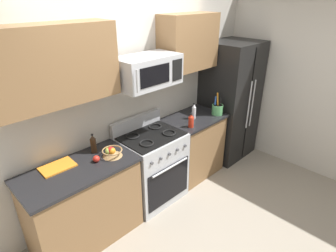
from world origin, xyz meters
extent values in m
plane|color=gray|center=(0.00, 0.00, 0.00)|extent=(16.00, 16.00, 0.00)
cube|color=beige|center=(0.00, 1.02, 1.30)|extent=(8.00, 0.10, 2.60)
cube|color=olive|center=(-0.97, 0.65, 0.44)|extent=(1.12, 0.56, 0.88)
cube|color=black|center=(-0.97, 0.65, 0.90)|extent=(1.16, 0.60, 0.03)
cube|color=#B2B5BA|center=(0.00, 0.65, 0.46)|extent=(0.76, 0.60, 0.91)
cube|color=black|center=(0.00, 0.34, 0.36)|extent=(0.67, 0.01, 0.51)
cylinder|color=#B2B5BA|center=(0.00, 0.32, 0.62)|extent=(0.57, 0.02, 0.02)
cube|color=black|center=(0.00, 0.65, 0.92)|extent=(0.73, 0.54, 0.02)
cube|color=#B2B5BA|center=(0.00, 0.92, 1.00)|extent=(0.76, 0.06, 0.18)
torus|color=black|center=(-0.18, 0.52, 0.93)|extent=(0.17, 0.17, 0.02)
torus|color=black|center=(0.18, 0.52, 0.93)|extent=(0.17, 0.17, 0.02)
torus|color=black|center=(-0.18, 0.78, 0.93)|extent=(0.17, 0.17, 0.02)
torus|color=black|center=(0.18, 0.78, 0.93)|extent=(0.17, 0.17, 0.02)
cylinder|color=#4C4C51|center=(-0.27, 0.33, 0.79)|extent=(0.04, 0.02, 0.04)
cylinder|color=#4C4C51|center=(-0.14, 0.33, 0.79)|extent=(0.04, 0.02, 0.04)
cylinder|color=#4C4C51|center=(0.00, 0.33, 0.79)|extent=(0.04, 0.02, 0.04)
cylinder|color=#4C4C51|center=(0.14, 0.33, 0.79)|extent=(0.04, 0.02, 0.04)
cylinder|color=#4C4C51|center=(0.27, 0.33, 0.79)|extent=(0.04, 0.02, 0.04)
cube|color=olive|center=(0.81, 0.65, 0.44)|extent=(0.80, 0.56, 0.88)
cube|color=black|center=(0.81, 0.65, 0.90)|extent=(0.84, 0.60, 0.03)
cube|color=black|center=(1.66, 0.63, 0.92)|extent=(0.81, 0.67, 1.85)
cube|color=black|center=(1.66, 0.29, 0.92)|extent=(0.01, 0.01, 1.76)
cylinder|color=#B2B5BA|center=(1.61, 0.27, 0.97)|extent=(0.02, 0.02, 0.74)
cylinder|color=#B2B5BA|center=(1.71, 0.27, 0.97)|extent=(0.02, 0.02, 0.74)
cube|color=beige|center=(2.17, 0.00, 1.30)|extent=(0.10, 8.00, 2.60)
cube|color=#B2B5BA|center=(0.00, 0.68, 1.71)|extent=(0.73, 0.40, 0.33)
cube|color=black|center=(-0.07, 0.48, 1.71)|extent=(0.40, 0.01, 0.21)
cube|color=black|center=(0.26, 0.48, 1.71)|extent=(0.15, 0.01, 0.23)
cylinder|color=#B2B5BA|center=(-0.33, 0.45, 1.71)|extent=(0.02, 0.02, 0.23)
cube|color=olive|center=(-0.98, 0.80, 1.91)|extent=(1.15, 0.34, 0.69)
cube|color=olive|center=(0.82, 0.80, 1.91)|extent=(0.83, 0.34, 0.69)
cylinder|color=#59AD66|center=(1.12, 0.49, 0.98)|extent=(0.16, 0.16, 0.14)
cylinder|color=black|center=(1.12, 0.49, 0.99)|extent=(0.13, 0.13, 0.12)
cylinder|color=blue|center=(1.11, 0.52, 1.05)|extent=(0.05, 0.03, 0.23)
cylinder|color=black|center=(1.14, 0.47, 1.05)|extent=(0.04, 0.04, 0.23)
cylinder|color=orange|center=(1.12, 0.49, 1.08)|extent=(0.03, 0.06, 0.29)
cone|color=#9E7A4C|center=(-0.59, 0.60, 0.94)|extent=(0.21, 0.21, 0.07)
torus|color=#9E7A4C|center=(-0.59, 0.60, 0.98)|extent=(0.22, 0.22, 0.01)
sphere|color=red|center=(-0.60, 0.61, 0.97)|extent=(0.08, 0.08, 0.08)
sphere|color=orange|center=(-0.59, 0.60, 0.97)|extent=(0.08, 0.08, 0.08)
sphere|color=yellow|center=(-0.62, 0.64, 0.97)|extent=(0.06, 0.06, 0.06)
sphere|color=#9EB74C|center=(-0.63, 0.63, 0.97)|extent=(0.07, 0.07, 0.07)
sphere|color=red|center=(-0.77, 0.62, 0.95)|extent=(0.07, 0.07, 0.07)
cube|color=orange|center=(-1.10, 0.81, 0.92)|extent=(0.33, 0.23, 0.02)
cylinder|color=#382314|center=(-0.69, 0.81, 0.99)|extent=(0.06, 0.06, 0.16)
cone|color=#382314|center=(-0.69, 0.81, 1.09)|extent=(0.06, 0.06, 0.05)
cylinder|color=black|center=(-0.69, 0.81, 1.12)|extent=(0.02, 0.02, 0.01)
cylinder|color=silver|center=(0.77, 0.62, 0.99)|extent=(0.06, 0.06, 0.17)
cone|color=silver|center=(0.77, 0.62, 1.10)|extent=(0.05, 0.05, 0.05)
cylinder|color=black|center=(0.77, 0.62, 1.13)|extent=(0.02, 0.02, 0.01)
cylinder|color=red|center=(0.54, 0.48, 0.98)|extent=(0.07, 0.07, 0.14)
cone|color=red|center=(0.54, 0.48, 1.07)|extent=(0.06, 0.06, 0.04)
cylinder|color=black|center=(0.54, 0.48, 1.09)|extent=(0.03, 0.03, 0.01)
camera|label=1|loc=(-1.97, -1.60, 2.48)|focal=29.74mm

